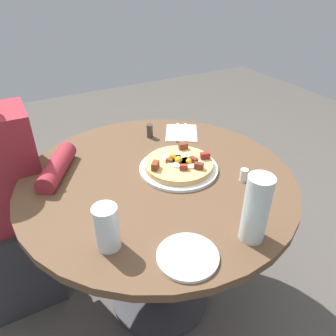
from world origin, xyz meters
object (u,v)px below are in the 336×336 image
dining_table (158,210)px  bread_plate (188,256)px  breakfast_pizza (179,163)px  pizza_plate (178,168)px  pepper_shaker (150,131)px  knife (185,132)px  person_seated (1,213)px  water_bottle (256,209)px  salt_shaker (244,175)px  fork (178,132)px  water_glass (107,228)px

dining_table → bread_plate: bearing=74.8°
breakfast_pizza → bread_plate: breakfast_pizza is taller
pizza_plate → pepper_shaker: 0.29m
breakfast_pizza → knife: (-0.18, -0.25, -0.02)m
breakfast_pizza → pepper_shaker: (-0.02, -0.29, 0.00)m
knife → pepper_shaker: pepper_shaker is taller
person_seated → knife: 0.85m
dining_table → bread_plate: size_ratio=6.02×
water_bottle → salt_shaker: size_ratio=4.35×
fork → knife: (-0.03, 0.02, 0.00)m
fork → knife: bearing=90.0°
knife → water_bottle: water_bottle is taller
pizza_plate → water_glass: water_glass is taller
bread_plate → water_glass: (0.17, -0.14, 0.06)m
water_glass → person_seated: bearing=-63.9°
dining_table → water_glass: size_ratio=7.47×
water_bottle → water_glass: bearing=-23.6°
dining_table → salt_shaker: 0.36m
bread_plate → pepper_shaker: size_ratio=2.80×
pepper_shaker → person_seated: bearing=-2.9°
dining_table → person_seated: 0.65m
fork → pepper_shaker: pepper_shaker is taller
water_glass → fork: bearing=-135.1°
knife → water_glass: 0.74m
pizza_plate → breakfast_pizza: size_ratio=1.16×
salt_shaker → breakfast_pizza: bearing=-46.4°
pepper_shaker → pizza_plate: bearing=85.7°
person_seated → salt_shaker: (-0.81, 0.50, 0.22)m
dining_table → pizza_plate: pizza_plate is taller
dining_table → knife: bearing=-137.3°
fork → pepper_shaker: size_ratio=3.00×
water_glass → salt_shaker: size_ratio=2.85×
breakfast_pizza → water_bottle: 0.41m
water_glass → salt_shaker: bearing=-172.5°
pizza_plate → person_seated: bearing=-26.8°
fork → pepper_shaker: bearing=-71.1°
water_glass → breakfast_pizza: bearing=-146.0°
pizza_plate → bread_plate: 0.43m
salt_shaker → fork: bearing=-87.6°
pizza_plate → water_bottle: size_ratio=1.44×
pizza_plate → salt_shaker: (-0.17, 0.18, 0.02)m
knife → salt_shaker: (0.01, 0.42, 0.02)m
water_bottle → pepper_shaker: bearing=-91.4°
person_seated → water_glass: size_ratio=8.40×
breakfast_pizza → person_seated: bearing=-26.8°
bread_plate → person_seated: bearing=-57.7°
fork → water_glass: water_glass is taller
water_glass → bread_plate: bearing=140.3°
dining_table → breakfast_pizza: size_ratio=3.93×
pizza_plate → bread_plate: (0.19, 0.39, -0.00)m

